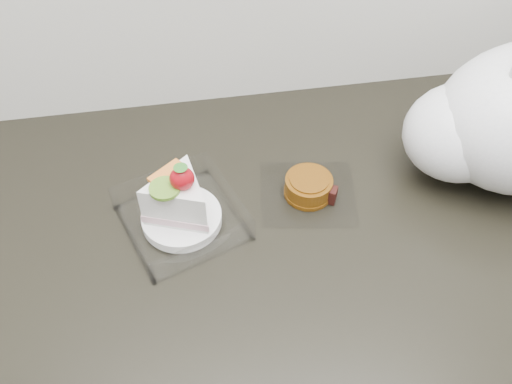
{
  "coord_description": "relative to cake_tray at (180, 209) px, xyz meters",
  "views": [
    {
      "loc": [
        -0.16,
        1.14,
        1.59
      ],
      "look_at": [
        -0.06,
        1.72,
        0.94
      ],
      "focal_mm": 40.0,
      "sensor_mm": 36.0,
      "label": 1
    }
  ],
  "objects": [
    {
      "name": "counter",
      "position": [
        0.18,
        -0.02,
        -0.48
      ],
      "size": [
        2.04,
        0.64,
        0.9
      ],
      "color": "black",
      "rests_on": "ground"
    },
    {
      "name": "cake_tray",
      "position": [
        0.0,
        0.0,
        0.0
      ],
      "size": [
        0.21,
        0.21,
        0.13
      ],
      "rotation": [
        0.0,
        0.0,
        0.35
      ],
      "color": "white",
      "rests_on": "counter"
    },
    {
      "name": "mooncake_wrap",
      "position": [
        0.21,
        0.03,
        -0.02
      ],
      "size": [
        0.17,
        0.17,
        0.04
      ],
      "rotation": [
        0.0,
        0.0,
        0.02
      ],
      "color": "white",
      "rests_on": "counter"
    }
  ]
}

